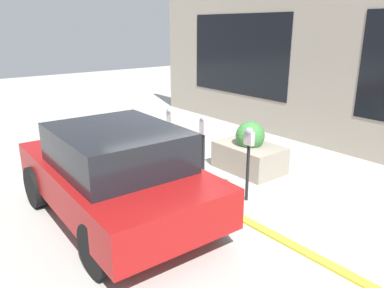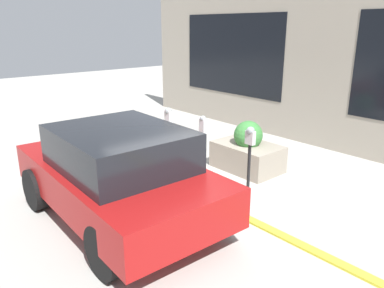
% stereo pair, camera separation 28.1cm
% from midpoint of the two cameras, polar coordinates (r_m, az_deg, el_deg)
% --- Properties ---
extents(ground_plane, '(40.00, 40.00, 0.00)m').
position_cam_midpoint_polar(ground_plane, '(7.67, 0.22, -6.56)').
color(ground_plane, '#ADAAA3').
extents(curb_strip, '(13.50, 0.16, 0.04)m').
position_cam_midpoint_polar(curb_strip, '(7.62, -0.26, -6.57)').
color(curb_strip, gold).
rests_on(curb_strip, ground_plane).
extents(building_facade, '(13.50, 0.17, 4.11)m').
position_cam_midpoint_polar(building_facade, '(10.45, 20.11, 10.65)').
color(building_facade, '#9E9384').
rests_on(building_facade, ground_plane).
extents(parking_meter_nearest, '(0.18, 0.15, 1.42)m').
position_cam_midpoint_polar(parking_meter_nearest, '(6.84, 9.80, -0.58)').
color(parking_meter_nearest, black).
rests_on(parking_meter_nearest, ground_plane).
extents(parking_meter_second, '(0.15, 0.12, 1.41)m').
position_cam_midpoint_polar(parking_meter_second, '(7.65, 2.76, 0.65)').
color(parking_meter_second, black).
rests_on(parking_meter_second, ground_plane).
extents(parking_meter_middle, '(0.18, 0.16, 1.40)m').
position_cam_midpoint_polar(parking_meter_middle, '(8.49, -2.35, 2.55)').
color(parking_meter_middle, black).
rests_on(parking_meter_middle, ground_plane).
extents(planter_box, '(1.48, 0.99, 1.13)m').
position_cam_midpoint_polar(planter_box, '(8.52, 9.67, -1.28)').
color(planter_box, gray).
rests_on(planter_box, ground_plane).
extents(parked_car_front, '(4.15, 2.12, 1.61)m').
position_cam_midpoint_polar(parked_car_front, '(6.27, -10.38, -4.19)').
color(parked_car_front, maroon).
rests_on(parked_car_front, ground_plane).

